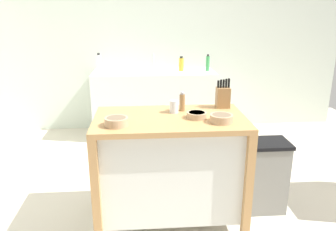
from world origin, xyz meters
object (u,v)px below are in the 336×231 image
Objects in this scene: kitchen_island at (170,164)px; pepper_grinder at (182,102)px; bowl_stoneware_deep at (221,118)px; bottle_hand_soap at (99,63)px; bottle_spray_cleaner at (181,64)px; sink_faucet at (153,62)px; drinking_cup at (174,107)px; bottle_dish_soap at (208,63)px; bowl_ceramic_wide at (116,121)px; trash_bin at (265,175)px; knife_block at (223,97)px; bowl_ceramic_small at (197,115)px.

pepper_grinder reaches higher than kitchen_island.
bottle_hand_soap is at bearing 116.92° from bowl_stoneware_deep.
sink_faucet is at bearing 161.28° from bottle_spray_cleaner.
bottle_spray_cleaner is at bearing 91.18° from bowl_stoneware_deep.
bottle_hand_soap is (-0.82, 1.99, 0.05)m from drinking_cup.
sink_faucet and bottle_dish_soap have the same top height.
drinking_cup is at bearing 33.16° from bowl_ceramic_wide.
bowl_ceramic_wide reaches higher than trash_bin.
bottle_dish_soap is at bearing -3.27° from bottle_hand_soap.
knife_block is (0.46, 0.23, 0.48)m from kitchen_island.
bowl_ceramic_small is 0.22m from pepper_grinder.
bottle_dish_soap is at bearing 63.97° from bowl_ceramic_wide.
bowl_stoneware_deep is 0.76m from bowl_ceramic_wide.
drinking_cup reaches higher than kitchen_island.
kitchen_island is at bearing -98.92° from bottle_spray_cleaner.
bottle_dish_soap reaches higher than bowl_ceramic_wide.
bowl_ceramic_small is 0.63× the size of bottle_hand_soap.
bowl_stoneware_deep reaches higher than bowl_ceramic_small.
pepper_grinder is 0.68× the size of bottle_hand_soap.
bowl_stoneware_deep is at bearing -98.16° from bottle_dish_soap.
drinking_cup is at bearing 71.29° from kitchen_island.
kitchen_island is 2.21m from sink_faucet.
sink_faucet is at bearing 169.21° from bottle_dish_soap.
bowl_ceramic_wide is at bearing -167.43° from bowl_ceramic_small.
bowl_stoneware_deep is (-0.10, -0.38, -0.06)m from knife_block.
bottle_hand_soap is at bearing -175.67° from sink_faucet.
bottle_spray_cleaner is (0.32, 2.03, 0.47)m from kitchen_island.
knife_block reaches higher than kitchen_island.
bowl_ceramic_wide is 2.30m from bottle_hand_soap.
kitchen_island is 2.30m from bottle_hand_soap.
bowl_ceramic_small is at bearing -169.45° from trash_bin.
sink_faucet reaches higher than bowl_ceramic_small.
bowl_ceramic_small is 0.90× the size of bowl_stoneware_deep.
bowl_ceramic_small is at bearing -42.92° from drinking_cup.
drinking_cup is 2.04m from sink_faucet.
kitchen_island is 0.51m from pepper_grinder.
sink_faucet is (-0.05, 2.16, 0.49)m from kitchen_island.
bottle_spray_cleaner is at bearing 81.70° from drinking_cup.
sink_faucet reaches higher than drinking_cup.
drinking_cup is 0.52× the size of bottle_spray_cleaner.
knife_block is 1.50× the size of pepper_grinder.
bowl_ceramic_small is 2.35m from bottle_hand_soap.
knife_block is 0.38m from bowl_ceramic_small.
trash_bin is at bearing -67.23° from sink_faucet.
bottle_dish_soap is (0.21, 1.79, 0.00)m from knife_block.
kitchen_island is 2.11m from bottle_spray_cleaner.
bowl_stoneware_deep is 1.00× the size of bowl_ceramic_wide.
pepper_grinder is 0.84× the size of bottle_spray_cleaner.
bowl_ceramic_small is at bearing -65.40° from bottle_hand_soap.
knife_block is 1.02× the size of bottle_hand_soap.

